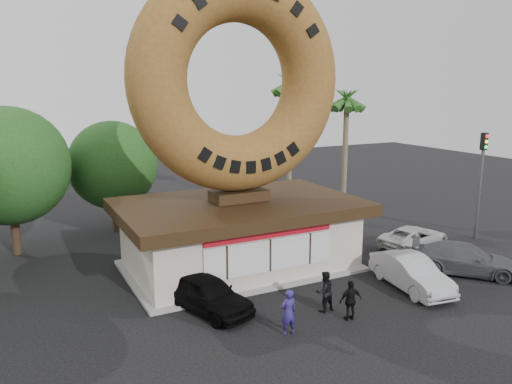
{
  "coord_description": "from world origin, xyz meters",
  "views": [
    {
      "loc": [
        -9.66,
        -14.73,
        8.58
      ],
      "look_at": [
        -0.12,
        4.0,
        4.11
      ],
      "focal_mm": 35.0,
      "sensor_mm": 36.0,
      "label": 1
    }
  ],
  "objects_px": {
    "donut_shop": "(239,232)",
    "giant_donut": "(238,80)",
    "car_grey": "(466,259)",
    "traffic_signal": "(481,172)",
    "car_black": "(207,293)",
    "car_silver": "(411,273)",
    "person_left": "(288,312)",
    "person_right": "(351,300)",
    "street_lamp": "(144,153)",
    "person_center": "(324,291)",
    "car_white": "(414,237)"
  },
  "relations": [
    {
      "from": "car_silver",
      "to": "car_grey",
      "type": "relative_size",
      "value": 0.9
    },
    {
      "from": "traffic_signal",
      "to": "car_silver",
      "type": "height_order",
      "value": "traffic_signal"
    },
    {
      "from": "person_right",
      "to": "car_silver",
      "type": "xyz_separation_m",
      "value": [
        4.15,
        1.19,
        -0.06
      ]
    },
    {
      "from": "street_lamp",
      "to": "giant_donut",
      "type": "bearing_deg",
      "value": -79.49
    },
    {
      "from": "person_left",
      "to": "car_black",
      "type": "distance_m",
      "value": 3.58
    },
    {
      "from": "car_black",
      "to": "car_grey",
      "type": "xyz_separation_m",
      "value": [
        12.19,
        -1.76,
        -0.01
      ]
    },
    {
      "from": "car_silver",
      "to": "car_white",
      "type": "height_order",
      "value": "car_silver"
    },
    {
      "from": "street_lamp",
      "to": "traffic_signal",
      "type": "bearing_deg",
      "value": -37.14
    },
    {
      "from": "person_center",
      "to": "car_black",
      "type": "xyz_separation_m",
      "value": [
        -4.03,
        2.08,
        -0.1
      ]
    },
    {
      "from": "car_grey",
      "to": "donut_shop",
      "type": "bearing_deg",
      "value": 105.54
    },
    {
      "from": "giant_donut",
      "to": "person_left",
      "type": "distance_m",
      "value": 10.6
    },
    {
      "from": "person_right",
      "to": "car_grey",
      "type": "height_order",
      "value": "person_right"
    },
    {
      "from": "street_lamp",
      "to": "person_left",
      "type": "relative_size",
      "value": 4.78
    },
    {
      "from": "donut_shop",
      "to": "person_right",
      "type": "xyz_separation_m",
      "value": [
        1.34,
        -6.89,
        -0.99
      ]
    },
    {
      "from": "person_right",
      "to": "street_lamp",
      "type": "bearing_deg",
      "value": -71.99
    },
    {
      "from": "donut_shop",
      "to": "giant_donut",
      "type": "distance_m",
      "value": 7.07
    },
    {
      "from": "person_center",
      "to": "car_white",
      "type": "distance_m",
      "value": 9.66
    },
    {
      "from": "donut_shop",
      "to": "person_right",
      "type": "relative_size",
      "value": 7.24
    },
    {
      "from": "street_lamp",
      "to": "person_right",
      "type": "height_order",
      "value": "street_lamp"
    },
    {
      "from": "person_right",
      "to": "car_silver",
      "type": "distance_m",
      "value": 4.32
    },
    {
      "from": "traffic_signal",
      "to": "car_white",
      "type": "height_order",
      "value": "traffic_signal"
    },
    {
      "from": "person_center",
      "to": "car_silver",
      "type": "xyz_separation_m",
      "value": [
        4.59,
        0.13,
        -0.09
      ]
    },
    {
      "from": "car_silver",
      "to": "person_right",
      "type": "bearing_deg",
      "value": -156.43
    },
    {
      "from": "giant_donut",
      "to": "car_silver",
      "type": "bearing_deg",
      "value": -46.17
    },
    {
      "from": "street_lamp",
      "to": "person_center",
      "type": "xyz_separation_m",
      "value": [
        2.75,
        -15.85,
        -3.67
      ]
    },
    {
      "from": "giant_donut",
      "to": "car_silver",
      "type": "height_order",
      "value": "giant_donut"
    },
    {
      "from": "car_grey",
      "to": "person_center",
      "type": "bearing_deg",
      "value": 139.11
    },
    {
      "from": "car_silver",
      "to": "car_grey",
      "type": "height_order",
      "value": "car_silver"
    },
    {
      "from": "giant_donut",
      "to": "person_center",
      "type": "height_order",
      "value": "giant_donut"
    },
    {
      "from": "donut_shop",
      "to": "car_grey",
      "type": "bearing_deg",
      "value": -31.3
    },
    {
      "from": "donut_shop",
      "to": "street_lamp",
      "type": "xyz_separation_m",
      "value": [
        -1.86,
        10.02,
        2.72
      ]
    },
    {
      "from": "donut_shop",
      "to": "giant_donut",
      "type": "relative_size",
      "value": 1.11
    },
    {
      "from": "person_left",
      "to": "person_right",
      "type": "distance_m",
      "value": 2.65
    },
    {
      "from": "street_lamp",
      "to": "car_black",
      "type": "height_order",
      "value": "street_lamp"
    },
    {
      "from": "car_white",
      "to": "car_silver",
      "type": "bearing_deg",
      "value": 122.54
    },
    {
      "from": "street_lamp",
      "to": "car_white",
      "type": "xyz_separation_m",
      "value": [
        11.46,
        -11.67,
        -3.88
      ]
    },
    {
      "from": "car_black",
      "to": "person_left",
      "type": "bearing_deg",
      "value": -77.67
    },
    {
      "from": "donut_shop",
      "to": "street_lamp",
      "type": "height_order",
      "value": "street_lamp"
    },
    {
      "from": "person_left",
      "to": "giant_donut",
      "type": "bearing_deg",
      "value": -99.25
    },
    {
      "from": "person_center",
      "to": "car_white",
      "type": "height_order",
      "value": "person_center"
    },
    {
      "from": "street_lamp",
      "to": "car_silver",
      "type": "xyz_separation_m",
      "value": [
        7.34,
        -15.72,
        -3.77
      ]
    },
    {
      "from": "person_left",
      "to": "car_grey",
      "type": "relative_size",
      "value": 0.35
    },
    {
      "from": "giant_donut",
      "to": "car_black",
      "type": "height_order",
      "value": "giant_donut"
    },
    {
      "from": "traffic_signal",
      "to": "car_black",
      "type": "bearing_deg",
      "value": -174.15
    },
    {
      "from": "donut_shop",
      "to": "traffic_signal",
      "type": "xyz_separation_m",
      "value": [
        14.0,
        -1.99,
        2.1
      ]
    },
    {
      "from": "car_black",
      "to": "car_white",
      "type": "bearing_deg",
      "value": -9.08
    },
    {
      "from": "car_black",
      "to": "street_lamp",
      "type": "bearing_deg",
      "value": 66.27
    },
    {
      "from": "person_center",
      "to": "person_right",
      "type": "distance_m",
      "value": 1.15
    },
    {
      "from": "person_left",
      "to": "car_silver",
      "type": "bearing_deg",
      "value": -169.08
    },
    {
      "from": "person_right",
      "to": "car_black",
      "type": "distance_m",
      "value": 5.47
    }
  ]
}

